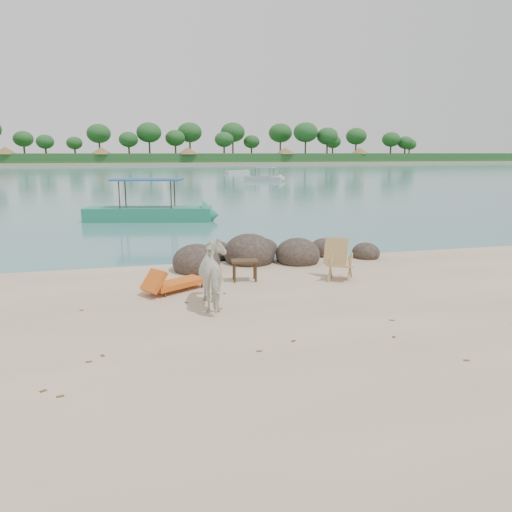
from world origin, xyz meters
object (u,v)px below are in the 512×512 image
at_px(lounge_chair, 178,281).
at_px(side_table, 245,272).
at_px(boulders, 261,255).
at_px(cow, 217,276).
at_px(deck_chair, 341,261).
at_px(boat_near, 147,186).

bearing_deg(lounge_chair, side_table, -16.72).
bearing_deg(boulders, side_table, -115.37).
xyz_separation_m(cow, deck_chair, (3.48, 1.42, -0.17)).
xyz_separation_m(boulders, boat_near, (-2.83, 10.85, 1.45)).
bearing_deg(side_table, deck_chair, -5.13).
bearing_deg(boat_near, cow, -74.54).
xyz_separation_m(boulders, lounge_chair, (-2.76, -2.60, 0.03)).
bearing_deg(side_table, cow, -111.83).
distance_m(cow, boat_near, 14.95).
height_order(side_table, lounge_chair, side_table).
relative_size(side_table, lounge_chair, 0.39).
xyz_separation_m(cow, lounge_chair, (-0.70, 1.44, -0.43)).
xyz_separation_m(lounge_chair, boat_near, (-0.07, 13.46, 1.41)).
height_order(cow, lounge_chair, cow).
distance_m(cow, deck_chair, 3.76).
bearing_deg(side_table, boulders, 71.57).
distance_m(lounge_chair, deck_chair, 4.19).
xyz_separation_m(cow, boat_near, (-0.77, 14.90, 0.98)).
distance_m(boulders, lounge_chair, 3.80).
relative_size(cow, boat_near, 0.24).
xyz_separation_m(cow, side_table, (1.06, 1.94, -0.42)).
xyz_separation_m(side_table, boat_near, (-1.83, 12.96, 1.40)).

